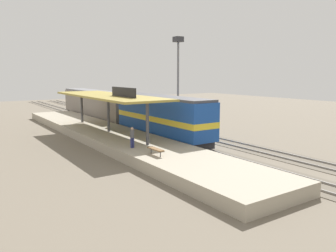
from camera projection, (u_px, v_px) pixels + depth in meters
ground_plane at (162, 134)px, 38.85m from camera, size 120.00×120.00×0.00m
track_near at (147, 135)px, 37.75m from camera, size 3.20×110.00×0.16m
track_far at (180, 131)px, 40.28m from camera, size 3.20×110.00×0.16m
platform at (109, 136)px, 35.15m from camera, size 6.00×44.00×0.90m
station_canopy at (108, 97)px, 34.44m from camera, size 5.20×18.00×4.70m
platform_bench at (156, 149)px, 24.75m from camera, size 0.44×1.70×0.50m
locomotive at (162, 117)px, 34.82m from camera, size 2.93×14.43×4.44m
passenger_carriage_single at (96, 105)px, 49.61m from camera, size 2.90×20.00×4.24m
light_mast at (178, 62)px, 44.80m from camera, size 1.10×1.10×11.70m
person_waiting at (132, 136)px, 27.12m from camera, size 0.34×0.34×1.71m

